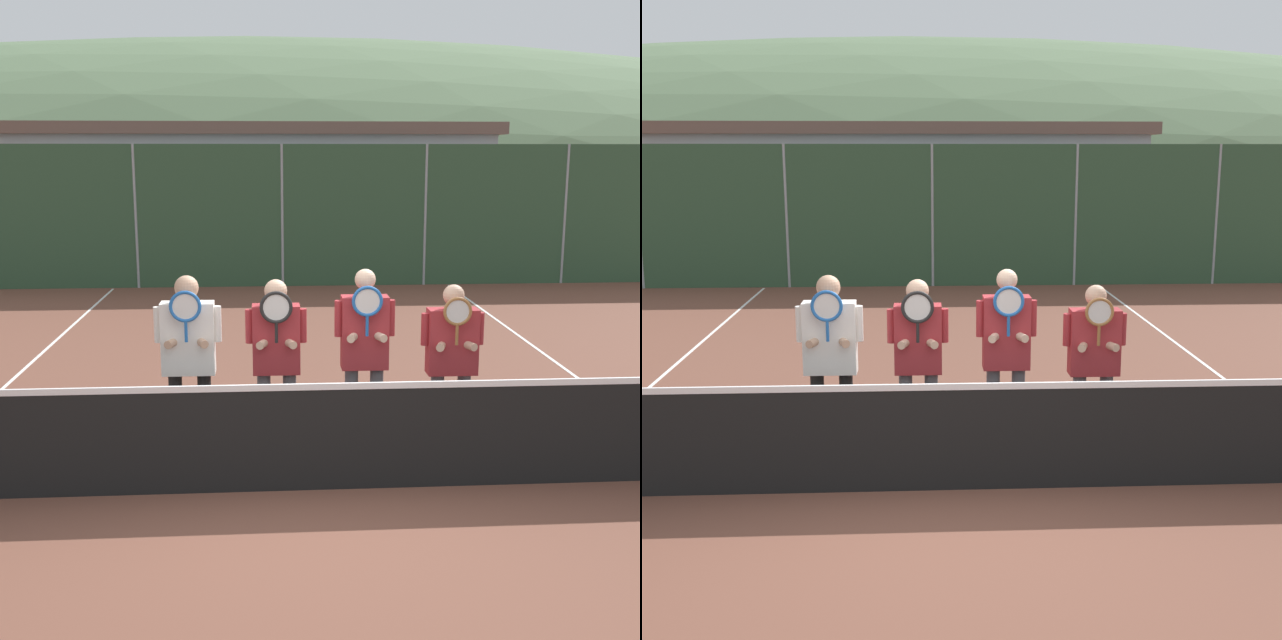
# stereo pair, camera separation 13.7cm
# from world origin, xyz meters

# --- Properties ---
(ground_plane) EXTENTS (120.00, 120.00, 0.00)m
(ground_plane) POSITION_xyz_m (0.00, 0.00, 0.00)
(ground_plane) COLOR brown
(hill_distant) EXTENTS (103.32, 57.40, 20.09)m
(hill_distant) POSITION_xyz_m (0.00, 51.12, 0.00)
(hill_distant) COLOR #5B7551
(hill_distant) RESTS_ON ground_plane
(clubhouse_building) EXTENTS (16.79, 5.50, 3.84)m
(clubhouse_building) POSITION_xyz_m (-1.46, 20.18, 1.94)
(clubhouse_building) COLOR #9EA3A8
(clubhouse_building) RESTS_ON ground_plane
(fence_back) EXTENTS (19.23, 0.06, 3.12)m
(fence_back) POSITION_xyz_m (0.00, 11.14, 1.56)
(fence_back) COLOR gray
(fence_back) RESTS_ON ground_plane
(tennis_net) EXTENTS (10.06, 0.09, 1.08)m
(tennis_net) POSITION_xyz_m (0.00, 0.00, 0.51)
(tennis_net) COLOR gray
(tennis_net) RESTS_ON ground_plane
(court_line_right_sideline) EXTENTS (0.05, 16.00, 0.01)m
(court_line_right_sideline) POSITION_xyz_m (3.74, 3.00, 0.00)
(court_line_right_sideline) COLOR white
(court_line_right_sideline) RESTS_ON ground_plane
(player_leftmost) EXTENTS (0.63, 0.34, 1.82)m
(player_leftmost) POSITION_xyz_m (-1.12, 0.79, 1.09)
(player_leftmost) COLOR black
(player_leftmost) RESTS_ON ground_plane
(player_center_left) EXTENTS (0.59, 0.34, 1.76)m
(player_center_left) POSITION_xyz_m (-0.29, 0.85, 1.05)
(player_center_left) COLOR #56565B
(player_center_left) RESTS_ON ground_plane
(player_center_right) EXTENTS (0.58, 0.34, 1.86)m
(player_center_right) POSITION_xyz_m (0.56, 0.80, 1.09)
(player_center_right) COLOR #56565B
(player_center_right) RESTS_ON ground_plane
(player_rightmost) EXTENTS (0.62, 0.34, 1.70)m
(player_rightmost) POSITION_xyz_m (1.42, 0.82, 1.01)
(player_rightmost) COLOR #56565B
(player_rightmost) RESTS_ON ground_plane
(car_far_left) EXTENTS (4.67, 1.98, 1.81)m
(car_far_left) POSITION_xyz_m (-5.01, 13.71, 0.92)
(car_far_left) COLOR #B2B7BC
(car_far_left) RESTS_ON ground_plane
(car_left_of_center) EXTENTS (4.19, 1.99, 1.88)m
(car_left_of_center) POSITION_xyz_m (-0.13, 14.07, 0.95)
(car_left_of_center) COLOR silver
(car_left_of_center) RESTS_ON ground_plane
(car_center) EXTENTS (4.58, 1.99, 1.88)m
(car_center) POSITION_xyz_m (4.70, 14.02, 0.95)
(car_center) COLOR slate
(car_center) RESTS_ON ground_plane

